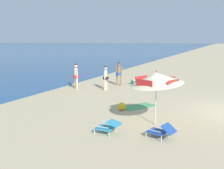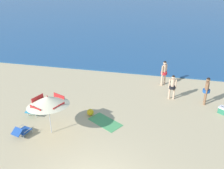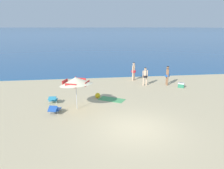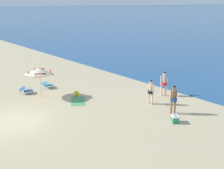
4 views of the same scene
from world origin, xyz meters
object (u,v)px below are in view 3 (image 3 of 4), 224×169
Objects in this scene: beach_umbrella_striped_main at (76,81)px; person_standing_beside at (167,74)px; cooler_box at (181,85)px; lounge_chair_beside_umbrella at (53,99)px; lounge_chair_under_umbrella at (55,109)px; beach_ball at (98,95)px; person_wading_in at (134,70)px; person_standing_near_shore at (145,75)px; beach_towel at (112,99)px.

person_standing_beside is (7.69, 4.61, -0.83)m from beach_umbrella_striped_main.
cooler_box is (0.90, -0.93, -0.78)m from person_standing_beside.
lounge_chair_beside_umbrella is at bearing -160.24° from person_standing_beside.
lounge_chair_beside_umbrella is (-0.32, 1.78, 0.01)m from lounge_chair_under_umbrella.
person_standing_beside is 4.52× the size of beach_ball.
person_wading_in is at bearing 140.35° from person_standing_beside.
beach_umbrella_striped_main is 2.84× the size of lounge_chair_under_umbrella.
person_standing_beside is (8.99, 5.13, 0.71)m from lounge_chair_under_umbrella.
beach_umbrella_striped_main reaches higher than person_standing_near_shore.
beach_ball is (-7.17, -1.74, -0.02)m from cooler_box.
person_wading_in is 0.96× the size of beach_towel.
person_wading_in reaches higher than lounge_chair_beside_umbrella.
person_standing_near_shore is 4.23× the size of beach_ball.
beach_umbrella_striped_main is at bearing -140.39° from person_standing_near_shore.
lounge_chair_beside_umbrella is (-1.62, 1.26, -1.53)m from beach_umbrella_striped_main.
cooler_box is at bearing 13.32° from lounge_chair_beside_umbrella.
person_wading_in is (-2.51, 2.08, 0.02)m from person_standing_beside.
lounge_chair_under_umbrella is at bearing -143.14° from person_standing_near_shore.
beach_ball is (-6.27, -2.67, -0.79)m from person_standing_beside.
cooler_box reaches higher than beach_ball.
beach_ball is (1.43, 1.94, -1.62)m from beach_umbrella_striped_main.
beach_towel is at bearing 31.18° from beach_umbrella_striped_main.
beach_towel is (0.95, -0.50, -0.18)m from beach_ball.
beach_umbrella_striped_main is 9.49m from cooler_box.
beach_umbrella_striped_main is at bearing 22.03° from lounge_chair_under_umbrella.
beach_ball is (-3.76, -4.74, -0.81)m from person_wading_in.
lounge_chair_under_umbrella is 8.84m from person_standing_near_shore.
lounge_chair_under_umbrella is at bearing -157.97° from beach_umbrella_striped_main.
lounge_chair_under_umbrella reaches higher than lounge_chair_beside_umbrella.
cooler_box is at bearing 23.02° from lounge_chair_under_umbrella.
beach_ball is 0.21× the size of beach_towel.
beach_umbrella_striped_main is 3.32m from beach_towel.
lounge_chair_under_umbrella is 10.75m from cooler_box.
beach_umbrella_striped_main reaches higher than person_wading_in.
beach_umbrella_striped_main reaches higher than lounge_chair_under_umbrella.
person_wading_in is 6.11m from beach_ball.
beach_ball is (-4.33, -2.82, -0.73)m from person_standing_near_shore.
beach_ball is at bearing -146.86° from person_standing_near_shore.
person_standing_near_shore is at bearing 33.14° from beach_ball.
lounge_chair_beside_umbrella is at bearing 142.16° from beach_umbrella_striped_main.
lounge_chair_beside_umbrella is at bearing -166.68° from cooler_box.
person_standing_beside is 2.79× the size of cooler_box.
beach_umbrella_striped_main is 1.80× the size of person_standing_near_shore.
beach_umbrella_striped_main is 1.66× the size of person_wading_in.
beach_ball is at bearing 12.55° from lounge_chair_beside_umbrella.
lounge_chair_under_umbrella is 2.69× the size of beach_ball.
person_wading_in is (-0.57, 1.92, 0.08)m from person_standing_near_shore.
lounge_chair_under_umbrella is 0.56× the size of beach_towel.
beach_towel is (-3.37, -3.32, -0.91)m from person_standing_near_shore.
person_standing_beside is 1.51m from cooler_box.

